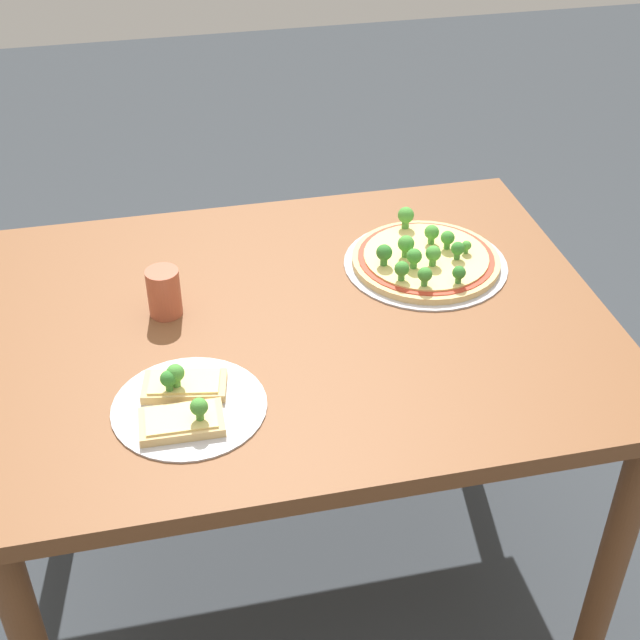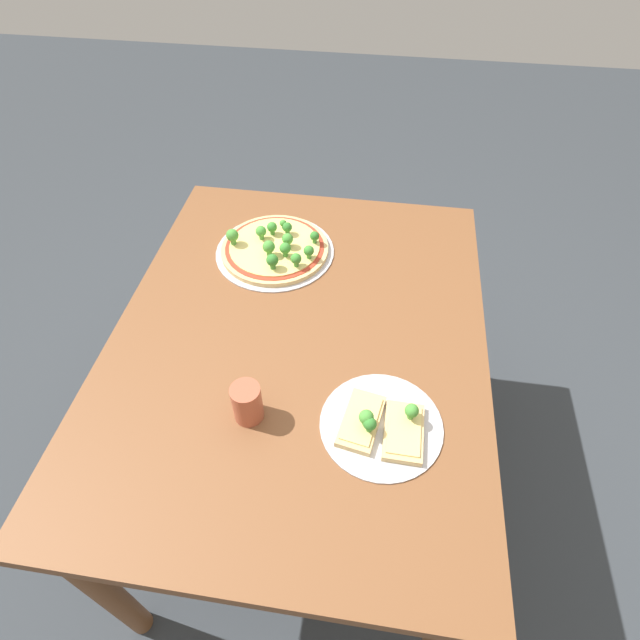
{
  "view_description": "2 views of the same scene",
  "coord_description": "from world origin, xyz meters",
  "px_view_note": "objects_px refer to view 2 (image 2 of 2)",
  "views": [
    {
      "loc": [
        -0.25,
        -1.37,
        1.78
      ],
      "look_at": [
        0.04,
        -0.05,
        0.79
      ],
      "focal_mm": 50.0,
      "sensor_mm": 36.0,
      "label": 1
    },
    {
      "loc": [
        -0.79,
        -0.17,
        1.71
      ],
      "look_at": [
        0.04,
        -0.05,
        0.79
      ],
      "focal_mm": 28.0,
      "sensor_mm": 36.0,
      "label": 2
    }
  ],
  "objects_px": {
    "dining_table": "(300,359)",
    "pizza_tray_slice": "(382,425)",
    "drinking_cup": "(247,403)",
    "pizza_tray_whole": "(275,248)"
  },
  "relations": [
    {
      "from": "pizza_tray_whole",
      "to": "drinking_cup",
      "type": "height_order",
      "value": "drinking_cup"
    },
    {
      "from": "dining_table",
      "to": "pizza_tray_slice",
      "type": "height_order",
      "value": "pizza_tray_slice"
    },
    {
      "from": "drinking_cup",
      "to": "pizza_tray_slice",
      "type": "bearing_deg",
      "value": -88.0
    },
    {
      "from": "pizza_tray_slice",
      "to": "drinking_cup",
      "type": "xyz_separation_m",
      "value": [
        -0.01,
        0.29,
        0.04
      ]
    },
    {
      "from": "dining_table",
      "to": "pizza_tray_whole",
      "type": "height_order",
      "value": "pizza_tray_whole"
    },
    {
      "from": "pizza_tray_slice",
      "to": "drinking_cup",
      "type": "distance_m",
      "value": 0.29
    },
    {
      "from": "drinking_cup",
      "to": "pizza_tray_whole",
      "type": "bearing_deg",
      "value": 5.93
    },
    {
      "from": "dining_table",
      "to": "pizza_tray_whole",
      "type": "distance_m",
      "value": 0.34
    },
    {
      "from": "pizza_tray_whole",
      "to": "drinking_cup",
      "type": "relative_size",
      "value": 3.54
    },
    {
      "from": "dining_table",
      "to": "pizza_tray_slice",
      "type": "relative_size",
      "value": 4.55
    }
  ]
}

